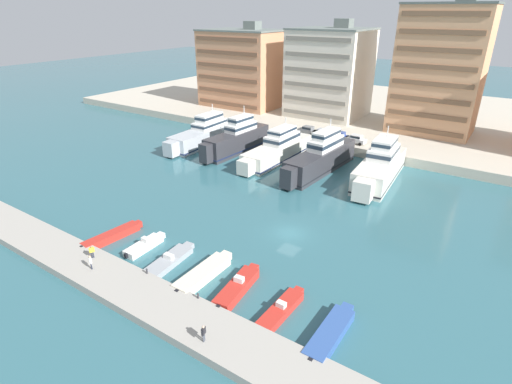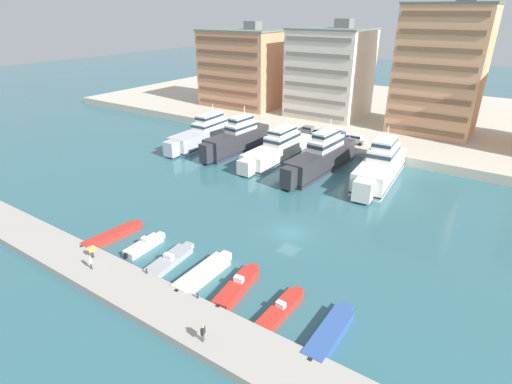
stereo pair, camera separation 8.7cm
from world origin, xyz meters
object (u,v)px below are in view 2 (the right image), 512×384
(yacht_charcoal_left, at_px, (237,139))
(yacht_ivory_center, at_px, (380,166))
(car_silver_left, at_px, (322,133))
(car_white_center_left, at_px, (356,139))
(pedestrian_far_side, at_px, (90,261))
(pedestrian_mid_deck, at_px, (203,332))
(motorboat_white_left, at_px, (145,245))
(pedestrian_near_edge, at_px, (92,251))
(yacht_charcoal_center_left, at_px, (321,157))
(motorboat_cream_center_left, at_px, (203,273))
(motorboat_red_center_right, at_px, (279,312))
(motorboat_blue_mid_right, at_px, (330,334))
(car_grey_far_left, at_px, (308,130))
(motorboat_grey_mid_left, at_px, (167,262))
(motorboat_red_center, at_px, (237,287))
(motorboat_red_far_left, at_px, (112,236))
(yacht_ivory_mid_left, at_px, (278,149))
(car_blue_mid_left, at_px, (339,136))
(yacht_silver_far_left, at_px, (206,133))

(yacht_charcoal_left, relative_size, yacht_ivory_center, 0.92)
(car_silver_left, relative_size, car_white_center_left, 0.99)
(pedestrian_far_side, bearing_deg, pedestrian_mid_deck, -3.94)
(motorboat_white_left, bearing_deg, pedestrian_near_edge, -111.94)
(pedestrian_mid_deck, bearing_deg, pedestrian_far_side, 176.06)
(yacht_charcoal_center_left, bearing_deg, motorboat_white_left, -100.88)
(yacht_ivory_center, height_order, motorboat_cream_center_left, yacht_ivory_center)
(motorboat_red_center_right, distance_m, car_white_center_left, 50.30)
(yacht_ivory_center, relative_size, car_white_center_left, 4.93)
(car_white_center_left, bearing_deg, motorboat_red_center_right, -76.79)
(yacht_charcoal_center_left, distance_m, pedestrian_far_side, 41.90)
(car_white_center_left, height_order, pedestrian_near_edge, car_white_center_left)
(motorboat_blue_mid_right, height_order, pedestrian_near_edge, pedestrian_near_edge)
(yacht_charcoal_center_left, height_order, motorboat_cream_center_left, yacht_charcoal_center_left)
(car_grey_far_left, bearing_deg, motorboat_grey_mid_left, -81.13)
(motorboat_red_center_right, bearing_deg, yacht_ivory_center, 94.37)
(yacht_charcoal_left, distance_m, motorboat_blue_mid_right, 50.86)
(yacht_ivory_center, bearing_deg, motorboat_white_left, -114.42)
(motorboat_grey_mid_left, relative_size, pedestrian_mid_deck, 5.07)
(motorboat_red_center, bearing_deg, yacht_charcoal_left, 126.29)
(yacht_ivory_center, distance_m, motorboat_red_center, 36.68)
(yacht_charcoal_left, xyz_separation_m, motorboat_red_far_left, (6.81, -35.57, -2.17))
(yacht_ivory_mid_left, height_order, pedestrian_near_edge, yacht_ivory_mid_left)
(yacht_charcoal_center_left, bearing_deg, pedestrian_mid_deck, -77.33)
(motorboat_blue_mid_right, bearing_deg, motorboat_white_left, 177.84)
(yacht_charcoal_left, xyz_separation_m, car_white_center_left, (19.57, 13.13, 0.08))
(motorboat_white_left, relative_size, motorboat_cream_center_left, 0.71)
(motorboat_cream_center_left, bearing_deg, car_blue_mid_left, 96.43)
(yacht_ivory_mid_left, xyz_separation_m, motorboat_grey_mid_left, (7.58, -36.70, -1.73))
(yacht_ivory_center, relative_size, pedestrian_near_edge, 13.42)
(yacht_charcoal_center_left, bearing_deg, yacht_silver_far_left, 177.68)
(car_silver_left, bearing_deg, pedestrian_mid_deck, -74.35)
(yacht_charcoal_center_left, height_order, motorboat_red_center_right, yacht_charcoal_center_left)
(motorboat_white_left, xyz_separation_m, pedestrian_far_side, (-0.49, -6.84, 1.45))
(yacht_charcoal_left, bearing_deg, car_silver_left, 47.27)
(yacht_charcoal_left, bearing_deg, car_blue_mid_left, 40.03)
(yacht_charcoal_center_left, height_order, pedestrian_mid_deck, yacht_charcoal_center_left)
(motorboat_white_left, height_order, pedestrian_far_side, pedestrian_far_side)
(car_blue_mid_left, bearing_deg, motorboat_grey_mid_left, -89.32)
(motorboat_grey_mid_left, distance_m, motorboat_red_center, 9.31)
(yacht_ivory_center, relative_size, motorboat_red_center, 2.67)
(yacht_charcoal_left, height_order, motorboat_grey_mid_left, yacht_charcoal_left)
(motorboat_red_center, xyz_separation_m, pedestrian_near_edge, (-16.20, -5.15, 1.27))
(motorboat_red_far_left, height_order, car_blue_mid_left, car_blue_mid_left)
(motorboat_red_center_right, height_order, car_grey_far_left, car_grey_far_left)
(motorboat_grey_mid_left, relative_size, motorboat_red_center, 1.09)
(car_white_center_left, relative_size, pedestrian_mid_deck, 2.51)
(car_silver_left, xyz_separation_m, pedestrian_mid_deck, (15.69, -56.00, -0.85))
(motorboat_red_center, bearing_deg, pedestrian_near_edge, -162.37)
(motorboat_red_center_right, height_order, car_white_center_left, car_white_center_left)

